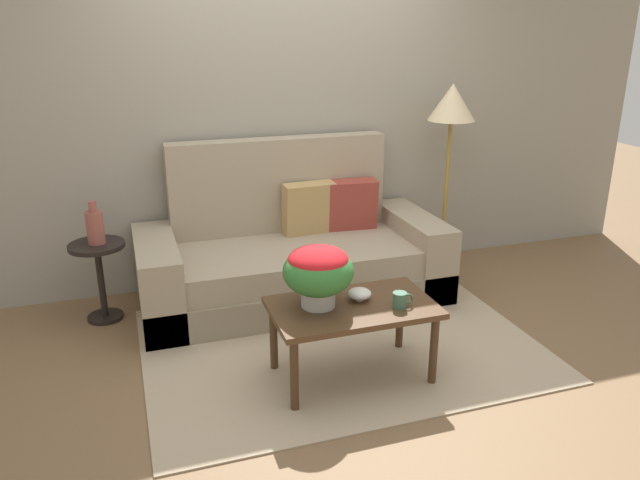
# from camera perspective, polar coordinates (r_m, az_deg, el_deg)

# --- Properties ---
(ground_plane) EXTENTS (14.00, 14.00, 0.00)m
(ground_plane) POSITION_cam_1_polar(r_m,az_deg,el_deg) (3.97, 1.73, -9.60)
(ground_plane) COLOR brown
(wall_back) EXTENTS (6.40, 0.12, 2.65)m
(wall_back) POSITION_cam_1_polar(r_m,az_deg,el_deg) (4.75, -3.60, 12.14)
(wall_back) COLOR gray
(wall_back) RESTS_ON ground
(area_rug) EXTENTS (2.43, 1.77, 0.01)m
(area_rug) POSITION_cam_1_polar(r_m,az_deg,el_deg) (3.96, 1.80, -9.63)
(area_rug) COLOR tan
(area_rug) RESTS_ON ground
(couch) EXTENTS (2.19, 0.94, 1.14)m
(couch) POSITION_cam_1_polar(r_m,az_deg,el_deg) (4.51, -2.61, -1.47)
(couch) COLOR gray
(couch) RESTS_ON ground
(coffee_table) EXTENTS (0.92, 0.54, 0.46)m
(coffee_table) POSITION_cam_1_polar(r_m,az_deg,el_deg) (3.45, 3.05, -6.90)
(coffee_table) COLOR #442D1B
(coffee_table) RESTS_ON ground
(side_table) EXTENTS (0.37, 0.37, 0.55)m
(side_table) POSITION_cam_1_polar(r_m,az_deg,el_deg) (4.39, -19.88, -2.41)
(side_table) COLOR black
(side_table) RESTS_ON ground
(floor_lamp) EXTENTS (0.36, 0.36, 1.51)m
(floor_lamp) POSITION_cam_1_polar(r_m,az_deg,el_deg) (4.90, 12.13, 11.27)
(floor_lamp) COLOR olive
(floor_lamp) RESTS_ON ground
(potted_plant) EXTENTS (0.39, 0.39, 0.34)m
(potted_plant) POSITION_cam_1_polar(r_m,az_deg,el_deg) (3.33, -0.17, -2.83)
(potted_plant) COLOR #B7B2A8
(potted_plant) RESTS_ON coffee_table
(coffee_mug) EXTENTS (0.12, 0.08, 0.09)m
(coffee_mug) POSITION_cam_1_polar(r_m,az_deg,el_deg) (3.40, 7.49, -5.56)
(coffee_mug) COLOR #3D664C
(coffee_mug) RESTS_ON coffee_table
(snack_bowl) EXTENTS (0.13, 0.13, 0.07)m
(snack_bowl) POSITION_cam_1_polar(r_m,az_deg,el_deg) (3.48, 3.77, -5.02)
(snack_bowl) COLOR silver
(snack_bowl) RESTS_ON coffee_table
(table_vase) EXTENTS (0.11, 0.11, 0.29)m
(table_vase) POSITION_cam_1_polar(r_m,az_deg,el_deg) (4.30, -20.23, 1.20)
(table_vase) COLOR #934C42
(table_vase) RESTS_ON side_table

